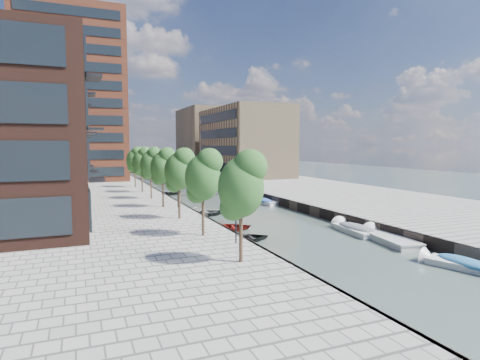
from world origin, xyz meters
TOP-DOWN VIEW (x-y plane):
  - water at (0.00, 40.00)m, footprint 300.00×300.00m
  - quay_right at (16.00, 40.00)m, footprint 20.00×140.00m
  - quay_wall_left at (-6.10, 40.00)m, footprint 0.25×140.00m
  - quay_wall_right at (6.10, 40.00)m, footprint 0.25×140.00m
  - far_closure at (0.00, 100.00)m, footprint 80.00×40.00m
  - apartment_block at (-20.00, 30.00)m, footprint 8.00×38.00m
  - tower at (-17.00, 65.00)m, footprint 18.00×18.00m
  - tan_block_near at (16.00, 62.00)m, footprint 12.00×25.00m
  - tan_block_far at (16.00, 88.00)m, footprint 12.00×20.00m
  - bridge at (0.00, 72.00)m, footprint 13.00×6.00m
  - tree_0 at (-8.50, 4.00)m, footprint 2.50×2.50m
  - tree_1 at (-8.50, 11.00)m, footprint 2.50×2.50m
  - tree_2 at (-8.50, 18.00)m, footprint 2.50×2.50m
  - tree_3 at (-8.50, 25.00)m, footprint 2.50×2.50m
  - tree_4 at (-8.50, 32.00)m, footprint 2.50×2.50m
  - tree_5 at (-8.50, 39.00)m, footprint 2.50×2.50m
  - tree_6 at (-8.50, 46.00)m, footprint 2.50×2.50m
  - lamp_0 at (-7.20, 8.00)m, footprint 0.24×0.24m
  - lamp_1 at (-7.20, 24.00)m, footprint 0.24×0.24m
  - lamp_2 at (-7.20, 40.00)m, footprint 0.24×0.24m
  - sloop_0 at (-5.00, 12.17)m, footprint 4.61×3.53m
  - sloop_1 at (-4.33, 23.85)m, footprint 5.19×4.11m
  - sloop_2 at (-5.04, 16.19)m, footprint 5.34×4.24m
  - sloop_3 at (-5.00, 24.17)m, footprint 5.64×4.39m
  - sloop_4 at (-4.90, 42.82)m, footprint 5.04×4.12m
  - motorboat_0 at (4.41, 1.10)m, footprint 3.08×4.86m
  - motorboat_1 at (4.91, 11.58)m, footprint 2.29×5.39m
  - motorboat_2 at (5.19, 8.02)m, footprint 2.82×5.89m
  - motorboat_3 at (4.71, 29.73)m, footprint 3.09×5.48m
  - motorboat_4 at (4.19, 37.84)m, footprint 3.64×5.37m
  - car at (8.77, 56.73)m, footprint 3.13×4.32m

SIDE VIEW (x-z plane):
  - water at x=0.00m, z-range 0.00..0.00m
  - sloop_0 at x=-5.00m, z-range -0.45..0.45m
  - sloop_1 at x=-4.33m, z-range -0.48..0.48m
  - sloop_2 at x=-5.04m, z-range -0.50..0.50m
  - sloop_3 at x=-5.00m, z-range -0.54..0.54m
  - sloop_4 at x=-4.90m, z-range -0.46..0.46m
  - motorboat_2 at x=5.19m, z-range -0.83..1.05m
  - motorboat_0 at x=4.41m, z-range -0.58..0.95m
  - motorboat_4 at x=4.19m, z-range -0.64..1.06m
  - motorboat_3 at x=4.71m, z-range -0.65..1.08m
  - motorboat_1 at x=4.91m, z-range -0.66..1.09m
  - quay_right at x=16.00m, z-range 0.00..1.00m
  - quay_wall_left at x=-6.10m, z-range 0.00..1.00m
  - quay_wall_right at x=6.10m, z-range 0.00..1.00m
  - far_closure at x=0.00m, z-range 0.00..1.00m
  - bridge at x=0.00m, z-range 0.74..2.04m
  - car at x=8.77m, z-range 1.00..2.37m
  - lamp_0 at x=-7.20m, z-range 1.45..5.57m
  - lamp_1 at x=-7.20m, z-range 1.45..5.57m
  - lamp_2 at x=-7.20m, z-range 1.45..5.57m
  - tree_0 at x=-8.50m, z-range 2.33..8.28m
  - tree_1 at x=-8.50m, z-range 2.33..8.28m
  - tree_2 at x=-8.50m, z-range 2.33..8.28m
  - tree_3 at x=-8.50m, z-range 2.33..8.28m
  - tree_4 at x=-8.50m, z-range 2.33..8.28m
  - tree_5 at x=-8.50m, z-range 2.33..8.28m
  - tree_6 at x=-8.50m, z-range 2.33..8.28m
  - apartment_block at x=-20.00m, z-range 1.00..15.00m
  - tan_block_near at x=16.00m, z-range 1.00..15.00m
  - tan_block_far at x=16.00m, z-range 1.00..17.00m
  - tower at x=-17.00m, z-range 1.00..31.00m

